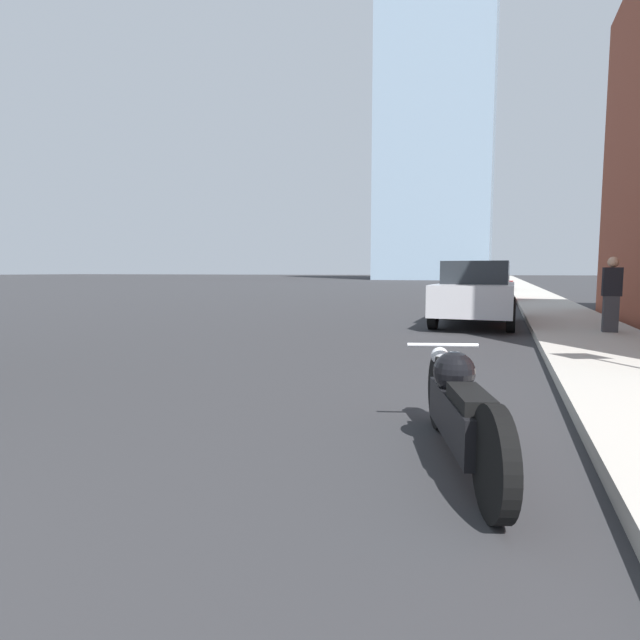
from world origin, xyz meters
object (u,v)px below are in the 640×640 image
object	(u,v)px
parked_car_red	(491,284)
parked_car_black	(493,279)
motorcycle	(460,409)
parked_car_silver	(476,293)
pedestrian	(611,294)

from	to	relation	value
parked_car_red	parked_car_black	distance (m)	12.70
motorcycle	parked_car_red	distance (m)	21.15
parked_car_silver	pedestrian	xyz separation A→B (m)	(2.82, -1.95, 0.09)
parked_car_red	parked_car_silver	bearing A→B (deg)	-87.15
parked_car_silver	parked_car_red	bearing A→B (deg)	90.32
parked_car_black	motorcycle	bearing A→B (deg)	-90.93
parked_car_silver	parked_car_black	xyz separation A→B (m)	(0.08, 23.72, 0.03)
motorcycle	pedestrian	bearing A→B (deg)	56.43
parked_car_silver	parked_car_black	bearing A→B (deg)	91.15
motorcycle	parked_car_black	size ratio (longest dim) A/B	0.54
parked_car_black	pedestrian	world-z (taller)	parked_car_black
motorcycle	parked_car_black	bearing A→B (deg)	73.65
motorcycle	parked_car_black	distance (m)	33.85
parked_car_red	parked_car_black	bearing A→B (deg)	94.40
parked_car_red	pedestrian	size ratio (longest dim) A/B	2.49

